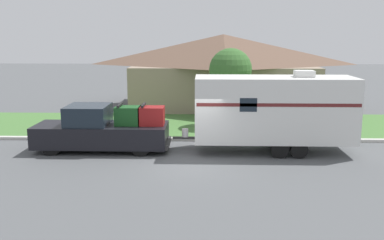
# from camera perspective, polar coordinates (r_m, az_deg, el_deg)

# --- Properties ---
(ground_plane) EXTENTS (120.00, 120.00, 0.00)m
(ground_plane) POSITION_cam_1_polar(r_m,az_deg,el_deg) (17.21, -0.13, -5.80)
(ground_plane) COLOR #515456
(curb_strip) EXTENTS (80.00, 0.30, 0.14)m
(curb_strip) POSITION_cam_1_polar(r_m,az_deg,el_deg) (20.81, 0.21, -2.58)
(curb_strip) COLOR beige
(curb_strip) RESTS_ON ground_plane
(lawn_strip) EXTENTS (80.00, 7.00, 0.03)m
(lawn_strip) POSITION_cam_1_polar(r_m,az_deg,el_deg) (24.38, 0.44, -0.65)
(lawn_strip) COLOR #477538
(lawn_strip) RESTS_ON ground_plane
(house_across_street) EXTENTS (13.51, 8.07, 5.10)m
(house_across_street) POSITION_cam_1_polar(r_m,az_deg,el_deg) (30.93, 4.15, 6.79)
(house_across_street) COLOR gray
(house_across_street) RESTS_ON ground_plane
(pickup_truck) EXTENTS (5.93, 2.06, 2.10)m
(pickup_truck) POSITION_cam_1_polar(r_m,az_deg,el_deg) (19.31, -11.79, -1.30)
(pickup_truck) COLOR black
(pickup_truck) RESTS_ON ground_plane
(travel_trailer) EXTENTS (7.81, 2.28, 3.58)m
(travel_trailer) POSITION_cam_1_polar(r_m,az_deg,el_deg) (18.82, 10.89, 1.45)
(travel_trailer) COLOR black
(travel_trailer) RESTS_ON ground_plane
(mailbox) EXTENTS (0.48, 0.20, 1.37)m
(mailbox) POSITION_cam_1_polar(r_m,az_deg,el_deg) (21.64, 11.72, 0.38)
(mailbox) COLOR brown
(mailbox) RESTS_ON ground_plane
(tree_in_yard) EXTENTS (2.38, 2.38, 4.36)m
(tree_in_yard) POSITION_cam_1_polar(r_m,az_deg,el_deg) (23.91, 5.16, 6.65)
(tree_in_yard) COLOR brown
(tree_in_yard) RESTS_ON ground_plane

